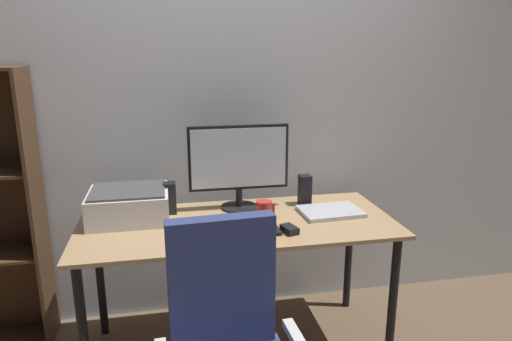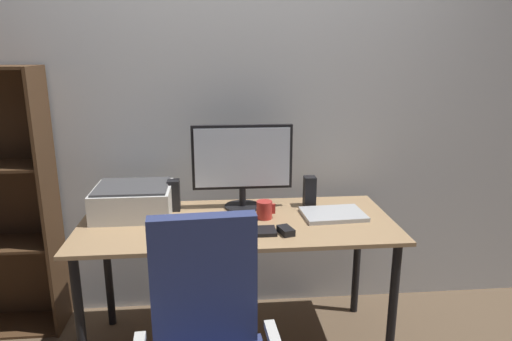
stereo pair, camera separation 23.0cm
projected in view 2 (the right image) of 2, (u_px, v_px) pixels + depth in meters
name	position (u px, v px, depth m)	size (l,w,h in m)	color
back_wall	(232.00, 100.00, 2.71)	(6.40, 0.10, 2.60)	silver
desk	(237.00, 236.00, 2.38)	(1.60, 0.69, 0.74)	tan
monitor	(242.00, 161.00, 2.49)	(0.54, 0.20, 0.46)	black
keyboard	(246.00, 232.00, 2.19)	(0.29, 0.11, 0.02)	black
mouse	(286.00, 231.00, 2.19)	(0.06, 0.10, 0.03)	black
coffee_mug	(264.00, 210.00, 2.38)	(0.10, 0.08, 0.09)	#B72D28
laptop	(333.00, 214.00, 2.42)	(0.32, 0.23, 0.02)	#B7BABC
speaker_left	(174.00, 195.00, 2.49)	(0.06, 0.07, 0.17)	black
speaker_right	(310.00, 191.00, 2.56)	(0.06, 0.07, 0.17)	black
printer	(133.00, 200.00, 2.43)	(0.40, 0.34, 0.16)	silver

